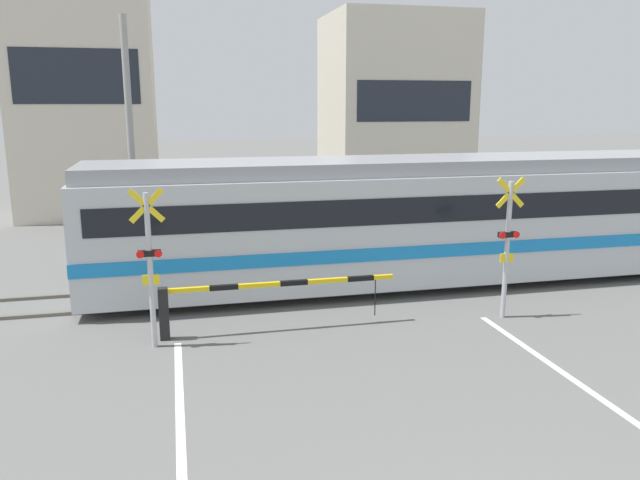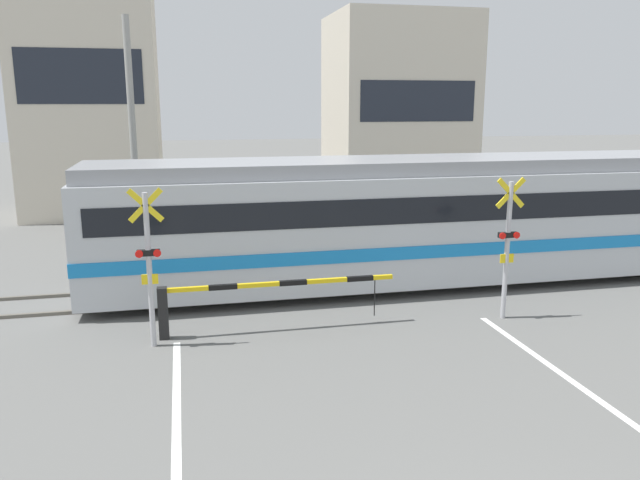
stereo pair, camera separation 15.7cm
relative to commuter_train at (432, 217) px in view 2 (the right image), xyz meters
name	(u,v)px [view 2 (the right image)]	position (x,y,z in m)	size (l,w,h in m)	color
rail_track_near	(315,296)	(-3.36, -0.72, -1.77)	(50.00, 0.10, 0.08)	#5B564C
rail_track_far	(304,280)	(-3.36, 0.72, -1.77)	(50.00, 0.10, 0.08)	#5B564C
commuter_train	(432,217)	(0.00, 0.00, 0.00)	(18.08, 2.92, 3.38)	#B7BCC1
crossing_barrier_near	(235,296)	(-5.54, -2.78, -0.98)	(5.05, 0.20, 1.10)	black
crossing_barrier_far	(358,232)	(-1.19, 3.03, -0.98)	(5.05, 0.20, 1.10)	black
crossing_signal_left	(149,261)	(-7.21, -3.14, -0.04)	(0.68, 0.15, 3.21)	#B2B2B7
crossing_signal_right	(508,242)	(0.49, -3.14, -0.04)	(0.68, 0.15, 3.21)	#B2B2B7
pedestrian	(297,212)	(-2.52, 6.34, -0.85)	(0.38, 0.22, 1.66)	#23232D
building_left_of_street	(90,91)	(-10.17, 13.66, 3.45)	(5.61, 5.42, 10.52)	beige
building_right_of_street	(397,111)	(3.79, 13.66, 2.61)	(6.30, 5.42, 8.83)	beige
utility_pole_streetside	(133,137)	(-7.96, 5.53, 1.91)	(0.22, 0.22, 7.44)	gray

